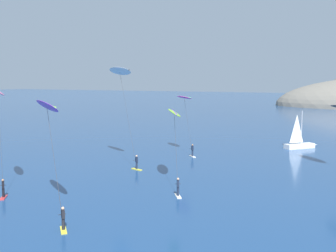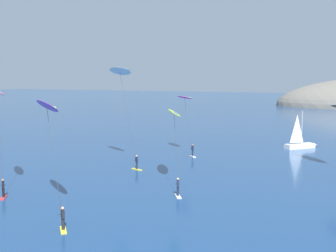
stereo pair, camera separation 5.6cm
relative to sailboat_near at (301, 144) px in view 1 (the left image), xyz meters
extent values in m
cube|color=white|center=(-0.20, -0.23, -0.29)|extent=(4.26, 4.50, 0.70)
cone|color=white|center=(1.41, 1.55, -0.29)|extent=(1.94, 2.05, 0.67)
cylinder|color=#B2B2B7|center=(0.00, 0.00, 2.56)|extent=(0.12, 0.12, 5.00)
pyramid|color=white|center=(-0.61, -0.67, 2.38)|extent=(1.27, 1.39, 4.25)
cylinder|color=#A5A5AD|center=(-0.61, -0.67, 0.31)|extent=(1.27, 1.39, 0.08)
cube|color=yellow|center=(-9.93, -43.20, -0.60)|extent=(1.32, 1.37, 0.08)
cylinder|color=black|center=(-9.93, -43.20, -0.16)|extent=(0.22, 0.22, 0.80)
cube|color=black|center=(-9.93, -43.20, 0.54)|extent=(0.39, 0.37, 0.60)
sphere|color=tan|center=(-9.93, -43.20, 0.96)|extent=(0.22, 0.22, 0.22)
cylinder|color=black|center=(-10.21, -42.99, 0.42)|extent=(0.37, 0.46, 0.04)
ellipsoid|color=purple|center=(-13.43, -40.52, 7.81)|extent=(5.69, 4.75, 1.03)
cylinder|color=#7ACC42|center=(-13.43, -40.52, 7.86)|extent=(4.81, 3.74, 0.16)
cylinder|color=#333338|center=(-11.82, -41.75, 4.06)|extent=(3.25, 2.50, 7.30)
cube|color=yellow|center=(-15.07, -23.85, -0.60)|extent=(1.55, 0.89, 0.08)
cylinder|color=#192338|center=(-15.07, -23.85, -0.16)|extent=(0.22, 0.22, 0.80)
cube|color=#192338|center=(-15.07, -23.85, 0.54)|extent=(0.39, 0.36, 0.60)
sphere|color=tan|center=(-15.07, -23.85, 0.96)|extent=(0.22, 0.22, 0.22)
cylinder|color=black|center=(-15.36, -23.66, 0.42)|extent=(0.34, 0.48, 0.04)
ellipsoid|color=white|center=(-18.76, -21.35, 10.80)|extent=(5.45, 4.33, 1.12)
cylinder|color=black|center=(-18.76, -21.35, 10.85)|extent=(4.51, 3.13, 0.16)
cylinder|color=#333338|center=(-17.06, -22.50, 5.56)|extent=(3.44, 2.34, 10.29)
cube|color=red|center=(-19.99, -39.05, -0.60)|extent=(1.18, 1.46, 0.08)
cylinder|color=black|center=(-19.99, -39.05, -0.16)|extent=(0.22, 0.22, 0.80)
cube|color=black|center=(-19.99, -39.05, 0.54)|extent=(0.39, 0.37, 0.60)
sphere|color=#9E7051|center=(-19.99, -39.05, 0.96)|extent=(0.22, 0.22, 0.22)
cylinder|color=black|center=(-20.26, -38.82, 0.42)|extent=(0.39, 0.44, 0.04)
cylinder|color=#333338|center=(-21.05, -38.13, 4.51)|extent=(1.62, 1.41, 8.19)
cube|color=silver|center=(-6.19, -31.99, -0.60)|extent=(1.17, 1.47, 0.08)
cylinder|color=#192338|center=(-6.19, -31.99, -0.16)|extent=(0.22, 0.22, 0.80)
cube|color=#192338|center=(-6.19, -31.99, 0.54)|extent=(0.34, 0.39, 0.60)
sphere|color=tan|center=(-6.19, -31.99, 0.96)|extent=(0.22, 0.22, 0.22)
cylinder|color=black|center=(-6.36, -31.68, 0.42)|extent=(0.50, 0.30, 0.04)
ellipsoid|color=#8CD12D|center=(-8.39, -27.98, 6.53)|extent=(3.68, 5.26, 0.83)
cylinder|color=#722DD1|center=(-8.39, -27.98, 6.58)|extent=(2.57, 4.49, 0.16)
cylinder|color=#333338|center=(-7.37, -29.83, 3.42)|extent=(2.07, 3.72, 6.02)
cube|color=silver|center=(-12.27, -13.51, -0.60)|extent=(1.32, 1.37, 0.08)
cylinder|color=#192338|center=(-12.27, -13.51, -0.16)|extent=(0.22, 0.22, 0.80)
cube|color=#192338|center=(-12.27, -13.51, 0.54)|extent=(0.38, 0.38, 0.60)
sphere|color=#9E7051|center=(-12.27, -13.51, 0.96)|extent=(0.22, 0.22, 0.22)
cylinder|color=black|center=(-12.52, -13.27, 0.42)|extent=(0.41, 0.42, 0.04)
ellipsoid|color=#D62D9E|center=(-14.43, -11.38, 7.24)|extent=(4.14, 4.11, 0.54)
cylinder|color=#28D160|center=(-14.43, -11.38, 7.29)|extent=(3.15, 3.12, 0.16)
cylinder|color=#333338|center=(-13.48, -12.33, 3.78)|extent=(1.94, 1.92, 6.73)
camera|label=1|loc=(8.78, -65.62, 9.92)|focal=45.00mm
camera|label=2|loc=(8.83, -65.60, 9.92)|focal=45.00mm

